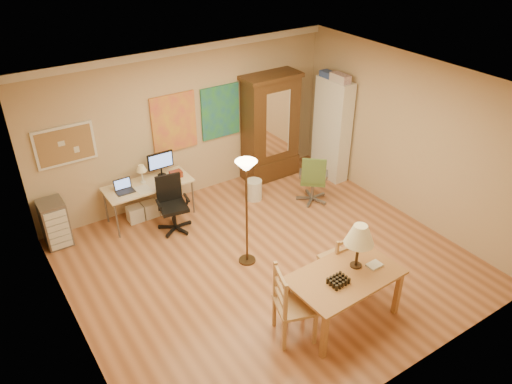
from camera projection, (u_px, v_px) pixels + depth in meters
floor at (268, 263)px, 7.49m from camera, size 5.50×5.50×0.00m
crown_molding at (182, 50)px, 7.90m from camera, size 5.50×0.08×0.12m
corkboard at (65, 145)px, 7.52m from camera, size 0.90×0.04×0.62m
art_panel_left at (174, 123)px, 8.40m from camera, size 0.80×0.04×1.00m
art_panel_right at (220, 112)px, 8.82m from camera, size 0.75×0.04×0.95m
dining_table at (350, 263)px, 6.16m from camera, size 1.44×0.90×1.32m
ladder_chair_back at (339, 260)px, 6.87m from camera, size 0.43×0.41×0.90m
ladder_chair_left at (292, 306)px, 6.02m from camera, size 0.58×0.60×1.03m
torchiere_lamp at (246, 183)px, 6.83m from camera, size 0.31×0.31×1.69m
computer_desk at (150, 196)px, 8.38m from camera, size 1.43×0.63×1.08m
office_chair_black at (174, 216)px, 8.14m from camera, size 0.57×0.57×0.93m
office_chair_green at (313, 189)px, 8.87m from camera, size 0.60×0.60×0.93m
drawer_cart at (55, 223)px, 7.73m from camera, size 0.37×0.45×0.75m
armoire at (270, 134)px, 9.39m from camera, size 1.10×0.52×2.03m
bookshelf at (332, 130)px, 9.36m from camera, size 0.29×0.77×1.93m
wastebin at (254, 190)px, 8.98m from camera, size 0.30×0.30×0.37m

